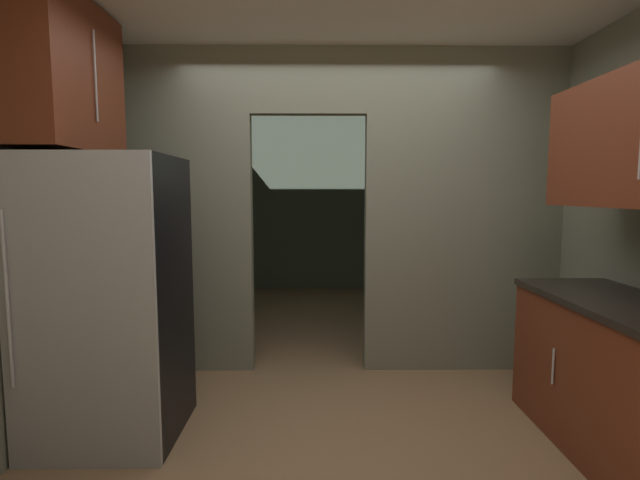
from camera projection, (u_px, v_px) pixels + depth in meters
ground at (347, 457)px, 2.62m from camera, size 20.00×20.00×0.00m
kitchen_partition at (344, 205)px, 3.82m from camera, size 3.70×0.12×2.64m
adjoining_room_shell at (329, 206)px, 6.08m from camera, size 3.70×3.38×2.64m
refrigerator at (109, 299)px, 2.79m from camera, size 0.82×0.77×1.70m
upper_cabinet_fridgeside at (65, 76)px, 2.75m from camera, size 0.36×0.90×0.89m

